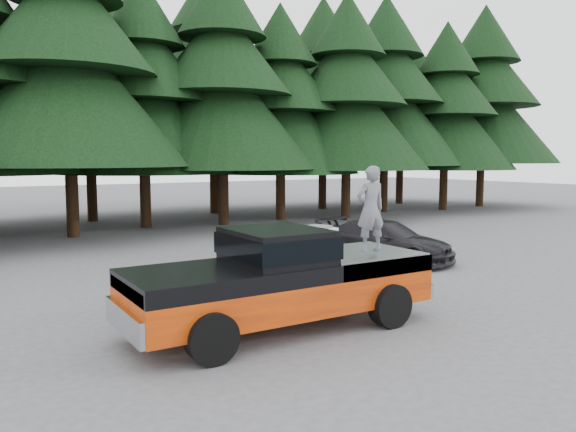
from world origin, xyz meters
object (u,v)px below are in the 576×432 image
pickup_truck (281,295)px  man_on_bed (370,209)px  air_compressor (316,242)px  parked_car (385,241)px

pickup_truck → man_on_bed: (2.02, -0.15, 1.53)m
air_compressor → man_on_bed: 1.31m
man_on_bed → air_compressor: bearing=-10.7°
man_on_bed → parked_car: bearing=-127.8°
pickup_truck → parked_car: 7.74m
air_compressor → man_on_bed: man_on_bed is taller
air_compressor → man_on_bed: (1.10, -0.35, 0.62)m
pickup_truck → air_compressor: (0.92, 0.20, 0.91)m
man_on_bed → parked_car: size_ratio=0.40×
air_compressor → pickup_truck: bearing=173.5°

